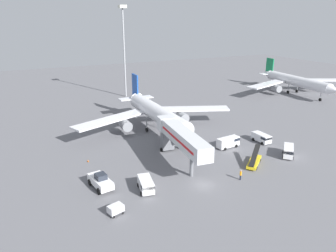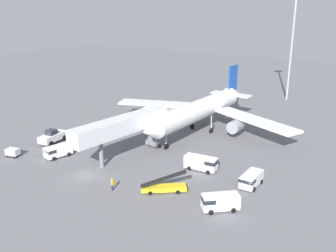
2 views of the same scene
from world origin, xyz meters
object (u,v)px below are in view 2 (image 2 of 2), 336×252
service_van_rear_right (57,151)px  baggage_cart_near_left (13,152)px  safety_cone_alpha (97,127)px  belt_loader_truck (164,187)px  service_van_rear_left (219,201)px  airplane_at_gate (201,109)px  service_van_far_center (251,179)px  service_van_far_right (202,163)px  ground_crew_worker_foreground (112,184)px  pushback_tug (53,137)px  apron_light_mast (294,23)px  jet_bridge (127,126)px

service_van_rear_right → baggage_cart_near_left: service_van_rear_right is taller
baggage_cart_near_left → safety_cone_alpha: (0.63, 19.72, -0.58)m
belt_loader_truck → service_van_rear_left: size_ratio=1.29×
airplane_at_gate → belt_loader_truck: size_ratio=6.88×
service_van_far_center → service_van_rear_right: size_ratio=0.95×
service_van_far_right → safety_cone_alpha: size_ratio=11.28×
service_van_rear_left → ground_crew_worker_foreground: service_van_rear_left is taller
airplane_at_gate → service_van_rear_left: airplane_at_gate is taller
baggage_cart_near_left → ground_crew_worker_foreground: bearing=1.0°
service_van_far_right → service_van_rear_right: service_van_far_right is taller
belt_loader_truck → service_van_rear_right: 22.53m
service_van_far_right → baggage_cart_near_left: bearing=-155.6°
pushback_tug → service_van_far_right: pushback_tug is taller
baggage_cart_near_left → service_van_far_center: bearing=18.3°
belt_loader_truck → apron_light_mast: size_ratio=0.20×
service_van_rear_left → apron_light_mast: (-11.93, 64.95, 19.52)m
service_van_rear_left → safety_cone_alpha: service_van_rear_left is taller
airplane_at_gate → ground_crew_worker_foreground: size_ratio=22.54×
jet_bridge → baggage_cart_near_left: (-16.49, -11.27, -4.76)m
belt_loader_truck → safety_cone_alpha: (-28.46, 15.54, -0.52)m
belt_loader_truck → ground_crew_worker_foreground: size_ratio=3.28×
airplane_at_gate → safety_cone_alpha: 22.72m
service_van_far_right → ground_crew_worker_foreground: service_van_far_right is taller
service_van_far_right → service_van_rear_left: 12.35m
safety_cone_alpha → baggage_cart_near_left: bearing=-91.8°
baggage_cart_near_left → ground_crew_worker_foreground: (22.84, 0.40, 0.17)m
apron_light_mast → airplane_at_gate: bearing=-98.5°
service_van_rear_left → service_van_rear_right: bearing=179.6°
safety_cone_alpha → apron_light_mast: bearing=62.8°
belt_loader_truck → ground_crew_worker_foreground: 7.31m
apron_light_mast → service_van_far_right: bearing=-85.9°
safety_cone_alpha → pushback_tug: bearing=-92.5°
pushback_tug → service_van_far_center: (38.43, 4.22, -0.11)m
service_van_far_right → jet_bridge: bearing=-170.4°
service_van_far_center → ground_crew_worker_foreground: service_van_far_center is taller
pushback_tug → ground_crew_worker_foreground: pushback_tug is taller
service_van_far_right → service_van_rear_right: (-23.38, -9.26, -0.16)m
service_van_rear_right → baggage_cart_near_left: (-6.56, -4.29, -0.33)m
airplane_at_gate → jet_bridge: 19.52m
airplane_at_gate → service_van_rear_right: airplane_at_gate is taller
belt_loader_truck → safety_cone_alpha: bearing=151.4°
jet_bridge → safety_cone_alpha: bearing=152.0°
ground_crew_worker_foreground → apron_light_mast: 71.48m
airplane_at_gate → service_van_far_center: airplane_at_gate is taller
service_van_rear_right → baggage_cart_near_left: 7.84m
service_van_rear_left → safety_cone_alpha: bearing=157.2°
ground_crew_worker_foreground → jet_bridge: bearing=120.3°
airplane_at_gate → jet_bridge: size_ratio=2.09×
service_van_far_center → safety_cone_alpha: bearing=169.6°
service_van_rear_left → service_van_rear_right: 31.29m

